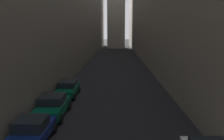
{
  "coord_description": "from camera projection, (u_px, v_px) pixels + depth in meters",
  "views": [
    {
      "loc": [
        0.29,
        0.78,
        6.2
      ],
      "look_at": [
        0.0,
        15.08,
        3.82
      ],
      "focal_mm": 37.8,
      "sensor_mm": 36.0,
      "label": 1
    }
  ],
  "objects": [
    {
      "name": "ground_plane",
      "position": [
        115.0,
        62.0,
        47.59
      ],
      "size": [
        264.0,
        264.0,
        0.0
      ],
      "primitive_type": "plane",
      "color": "black"
    },
    {
      "name": "parked_car_left_third",
      "position": [
        53.0,
        106.0,
        17.23
      ],
      "size": [
        2.06,
        4.29,
        1.57
      ],
      "rotation": [
        0.0,
        0.0,
        1.57
      ],
      "color": "#05472D",
      "rests_on": "ground"
    },
    {
      "name": "building_block_right",
      "position": [
        173.0,
        11.0,
        47.65
      ],
      "size": [
        12.1,
        108.0,
        20.47
      ],
      "primitive_type": "cube",
      "color": "gray",
      "rests_on": "ground"
    },
    {
      "name": "parked_car_left_second",
      "position": [
        32.0,
        131.0,
        13.01
      ],
      "size": [
        1.99,
        3.92,
        1.48
      ],
      "rotation": [
        0.0,
        0.0,
        1.57
      ],
      "color": "navy",
      "rests_on": "ground"
    },
    {
      "name": "parked_car_left_far",
      "position": [
        68.0,
        89.0,
        22.54
      ],
      "size": [
        1.93,
        4.16,
        1.46
      ],
      "rotation": [
        0.0,
        0.0,
        1.57
      ],
      "color": "#05472D",
      "rests_on": "ground"
    }
  ]
}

